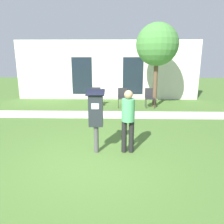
% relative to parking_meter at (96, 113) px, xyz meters
% --- Properties ---
extents(ground_plane, '(40.00, 40.00, 0.00)m').
position_rel_parking_meter_xyz_m(ground_plane, '(-0.05, -0.49, -1.02)').
color(ground_plane, '#476B2D').
extents(sidewalk, '(12.00, 1.10, 0.02)m').
position_rel_parking_meter_xyz_m(sidewalk, '(-0.05, 3.60, -1.01)').
color(sidewalk, beige).
rests_on(sidewalk, ground).
extents(building_facade, '(10.00, 0.26, 3.20)m').
position_rel_parking_meter_xyz_m(building_facade, '(-0.05, 7.09, 0.58)').
color(building_facade, silver).
rests_on(building_facade, ground).
extents(parking_meter, '(0.44, 0.31, 1.59)m').
position_rel_parking_meter_xyz_m(parking_meter, '(0.00, 0.00, 0.00)').
color(parking_meter, '#4C4C4C').
rests_on(parking_meter, ground).
extents(person_standing, '(0.32, 0.32, 1.58)m').
position_rel_parking_meter_xyz_m(person_standing, '(0.79, 0.03, -0.09)').
color(person_standing, black).
rests_on(person_standing, ground).
extents(outdoor_chair_left, '(0.44, 0.44, 0.90)m').
position_rel_parking_meter_xyz_m(outdoor_chair_left, '(-0.52, 5.22, -0.49)').
color(outdoor_chair_left, '#262628').
rests_on(outdoor_chair_left, ground).
extents(outdoor_chair_middle, '(0.44, 0.44, 0.90)m').
position_rel_parking_meter_xyz_m(outdoor_chair_middle, '(0.76, 5.08, -0.49)').
color(outdoor_chair_middle, '#262628').
rests_on(outdoor_chair_middle, ground).
extents(outdoor_chair_right, '(0.44, 0.44, 0.90)m').
position_rel_parking_meter_xyz_m(outdoor_chair_right, '(2.04, 5.06, -0.49)').
color(outdoor_chair_right, '#262628').
rests_on(outdoor_chair_right, ground).
extents(tree, '(1.90, 1.90, 3.82)m').
position_rel_parking_meter_xyz_m(tree, '(2.28, 5.18, 1.83)').
color(tree, brown).
rests_on(tree, ground).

